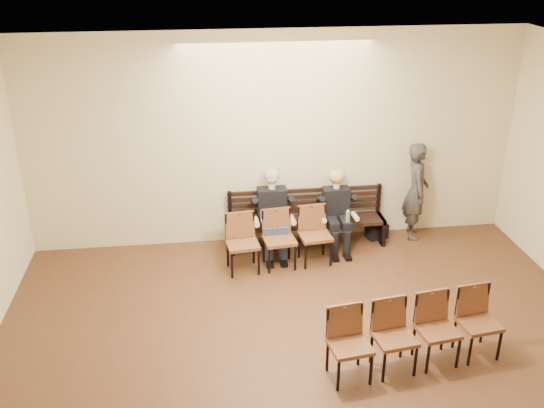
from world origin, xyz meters
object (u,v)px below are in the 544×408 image
(bench, at_px, (307,233))
(laptop, at_px, (272,224))
(water_bottle, at_px, (347,224))
(chair_row_back, at_px, (416,335))
(seated_man, at_px, (273,212))
(bag, at_px, (377,231))
(chair_row_front, at_px, (279,240))
(passerby, at_px, (417,184))
(seated_woman, at_px, (337,213))

(bench, distance_m, laptop, 0.78)
(water_bottle, distance_m, chair_row_back, 2.82)
(water_bottle, bearing_deg, chair_row_back, -87.02)
(seated_man, bearing_deg, water_bottle, -14.45)
(bag, height_order, chair_row_back, chair_row_back)
(bench, height_order, chair_row_front, chair_row_front)
(laptop, height_order, bag, laptop)
(laptop, distance_m, passerby, 2.55)
(passerby, height_order, chair_row_front, passerby)
(laptop, xyz_separation_m, water_bottle, (1.19, -0.11, -0.02))
(seated_man, height_order, chair_row_back, seated_man)
(laptop, bearing_deg, bag, 3.56)
(bench, bearing_deg, water_bottle, -36.30)
(seated_man, distance_m, passerby, 2.49)
(chair_row_back, bearing_deg, passerby, 63.16)
(seated_man, height_order, bag, seated_man)
(water_bottle, height_order, passerby, passerby)
(seated_man, xyz_separation_m, laptop, (-0.03, -0.19, -0.12))
(passerby, bearing_deg, seated_man, 106.67)
(seated_man, bearing_deg, chair_row_front, -86.07)
(seated_man, distance_m, chair_row_back, 3.39)
(bench, bearing_deg, seated_man, -168.55)
(chair_row_front, bearing_deg, bag, 16.49)
(bag, relative_size, chair_row_front, 0.21)
(water_bottle, distance_m, chair_row_front, 1.16)
(bench, xyz_separation_m, chair_row_front, (-0.56, -0.65, 0.23))
(seated_woman, distance_m, laptop, 1.10)
(bag, bearing_deg, seated_man, -173.16)
(seated_man, xyz_separation_m, seated_woman, (1.06, 0.00, -0.08))
(water_bottle, distance_m, bag, 0.95)
(bench, height_order, laptop, laptop)
(seated_man, bearing_deg, bench, 11.45)
(seated_man, bearing_deg, laptop, -98.79)
(bag, relative_size, passerby, 0.18)
(passerby, bearing_deg, laptop, 110.90)
(bench, height_order, bag, bench)
(seated_man, xyz_separation_m, water_bottle, (1.16, -0.30, -0.14))
(water_bottle, bearing_deg, seated_woman, 109.67)
(seated_man, relative_size, chair_row_back, 0.65)
(chair_row_front, bearing_deg, laptop, 94.76)
(seated_woman, xyz_separation_m, passerby, (1.41, 0.22, 0.35))
(seated_man, height_order, laptop, seated_man)
(bench, distance_m, bag, 1.25)
(bench, distance_m, seated_man, 0.77)
(chair_row_front, bearing_deg, chair_row_back, -69.91)
(laptop, relative_size, chair_row_front, 0.22)
(seated_man, xyz_separation_m, chair_row_back, (1.31, -3.11, -0.25))
(bench, xyz_separation_m, laptop, (-0.62, -0.31, 0.35))
(seated_man, distance_m, chair_row_front, 0.58)
(seated_man, height_order, water_bottle, seated_man)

